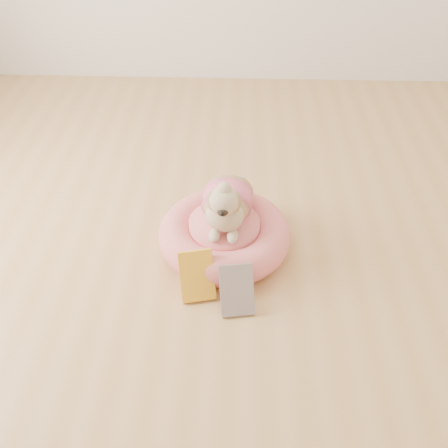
{
  "coord_description": "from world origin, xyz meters",
  "views": [
    {
      "loc": [
        0.16,
        -1.31,
        1.62
      ],
      "look_at": [
        0.1,
        0.35,
        0.18
      ],
      "focal_mm": 40.0,
      "sensor_mm": 36.0,
      "label": 1
    }
  ],
  "objects_px": {
    "dog": "(227,194)",
    "book_white": "(237,290)",
    "pet_bed": "(224,235)",
    "book_yellow": "(197,276)"
  },
  "relations": [
    {
      "from": "dog",
      "to": "book_white",
      "type": "xyz_separation_m",
      "value": [
        0.05,
        -0.37,
        -0.21
      ]
    },
    {
      "from": "dog",
      "to": "book_yellow",
      "type": "distance_m",
      "value": 0.38
    },
    {
      "from": "book_yellow",
      "to": "pet_bed",
      "type": "bearing_deg",
      "value": 57.07
    },
    {
      "from": "pet_bed",
      "to": "book_white",
      "type": "distance_m",
      "value": 0.36
    },
    {
      "from": "pet_bed",
      "to": "book_white",
      "type": "relative_size",
      "value": 2.88
    },
    {
      "from": "pet_bed",
      "to": "book_yellow",
      "type": "bearing_deg",
      "value": -110.12
    },
    {
      "from": "book_white",
      "to": "book_yellow",
      "type": "bearing_deg",
      "value": 148.73
    },
    {
      "from": "pet_bed",
      "to": "dog",
      "type": "xyz_separation_m",
      "value": [
        0.01,
        0.01,
        0.23
      ]
    },
    {
      "from": "book_yellow",
      "to": "book_white",
      "type": "height_order",
      "value": "book_yellow"
    },
    {
      "from": "dog",
      "to": "book_white",
      "type": "distance_m",
      "value": 0.42
    }
  ]
}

